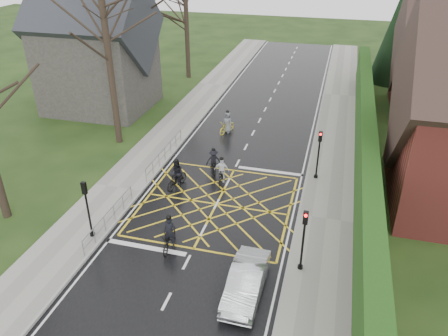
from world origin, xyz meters
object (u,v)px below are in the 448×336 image
at_px(cyclist_back, 177,176).
at_px(cyclist_mid, 213,163).
at_px(cyclist_rear, 170,237).
at_px(cyclist_lead, 227,125).
at_px(cyclist_front, 221,173).
at_px(car, 246,282).

distance_m(cyclist_back, cyclist_mid, 2.78).
relative_size(cyclist_rear, cyclist_mid, 1.07).
relative_size(cyclist_back, cyclist_lead, 1.01).
height_order(cyclist_back, cyclist_front, cyclist_back).
relative_size(cyclist_rear, cyclist_lead, 1.01).
bearing_deg(cyclist_mid, cyclist_lead, 73.10).
xyz_separation_m(cyclist_back, cyclist_front, (2.35, 1.28, -0.10)).
relative_size(cyclist_front, car, 0.43).
xyz_separation_m(cyclist_front, cyclist_lead, (-1.51, 7.10, 0.00)).
relative_size(cyclist_lead, car, 0.49).
height_order(cyclist_mid, car, cyclist_mid).
distance_m(cyclist_rear, cyclist_back, 5.60).
relative_size(cyclist_mid, car, 0.46).
distance_m(cyclist_mid, cyclist_front, 1.29).
bearing_deg(car, cyclist_rear, 154.91).
relative_size(cyclist_rear, car, 0.49).
distance_m(cyclist_mid, car, 10.56).
xyz_separation_m(cyclist_back, car, (5.81, -7.36, -0.06)).
bearing_deg(car, cyclist_front, 112.30).
distance_m(cyclist_rear, cyclist_lead, 13.77).
height_order(cyclist_rear, cyclist_mid, cyclist_rear).
bearing_deg(cyclist_front, car, -74.11).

